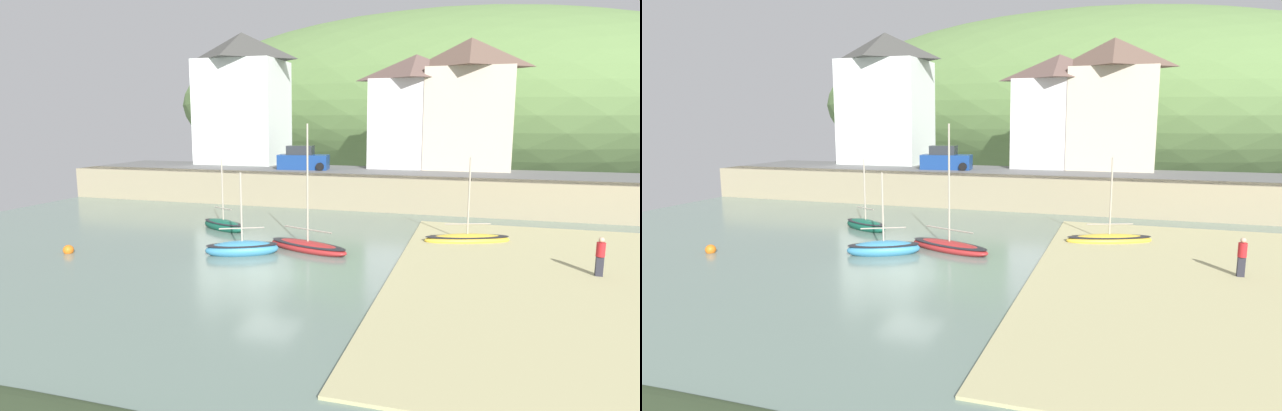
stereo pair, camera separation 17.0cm
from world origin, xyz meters
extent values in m
cube|color=slate|center=(0.00, 0.00, -0.03)|extent=(48.00, 40.00, 0.06)
cube|color=tan|center=(14.00, 2.00, 0.05)|extent=(18.00, 22.00, 0.10)
cube|color=gray|center=(0.00, 17.00, 1.20)|extent=(48.00, 2.40, 2.40)
cube|color=#606060|center=(0.00, 20.70, 2.35)|extent=(48.00, 9.00, 0.10)
ellipsoid|color=#5B7D42|center=(4.36, 55.20, 8.54)|extent=(80.00, 44.00, 24.40)
cube|color=white|center=(-12.97, 25.20, 7.09)|extent=(7.48, 5.96, 9.38)
pyramid|color=#40403C|center=(-12.97, 25.20, 13.03)|extent=(7.78, 6.26, 2.51)
cube|color=white|center=(2.93, 25.20, 6.06)|extent=(7.09, 5.30, 7.31)
pyramid|color=brown|center=(2.93, 25.20, 10.75)|extent=(7.39, 5.60, 2.07)
cube|color=beige|center=(7.28, 25.20, 6.47)|extent=(6.75, 5.49, 8.13)
pyramid|color=brown|center=(7.28, 25.20, 11.74)|extent=(7.05, 5.79, 2.41)
ellipsoid|color=teal|center=(-2.45, 2.58, 0.23)|extent=(3.72, 2.69, 0.83)
ellipsoid|color=black|center=(-2.45, 2.58, 0.46)|extent=(3.65, 2.63, 0.12)
cylinder|color=#B2A893|center=(-2.45, 2.58, 2.30)|extent=(0.09, 0.09, 3.32)
cylinder|color=gray|center=(-2.45, 2.58, 1.27)|extent=(1.97, 1.00, 0.07)
ellipsoid|color=#12523E|center=(-6.00, 7.47, 0.21)|extent=(3.58, 2.51, 0.76)
ellipsoid|color=black|center=(-6.00, 7.47, 0.42)|extent=(3.51, 2.46, 0.12)
cylinder|color=#B2A893|center=(-6.00, 7.47, 2.38)|extent=(0.09, 0.09, 3.59)
cylinder|color=gray|center=(-6.00, 7.47, 1.26)|extent=(1.44, 0.75, 0.07)
ellipsoid|color=maroon|center=(0.37, 4.14, 0.17)|extent=(4.77, 2.77, 0.61)
ellipsoid|color=black|center=(0.37, 4.14, 0.33)|extent=(4.67, 2.71, 0.12)
cylinder|color=#B2A893|center=(0.37, 4.14, 3.35)|extent=(0.09, 0.09, 5.76)
cylinder|color=gray|center=(0.37, 4.14, 1.07)|extent=(2.74, 1.03, 0.07)
ellipsoid|color=gold|center=(7.89, 8.10, 0.18)|extent=(4.69, 2.66, 0.64)
ellipsoid|color=black|center=(7.89, 8.10, 0.35)|extent=(4.59, 2.60, 0.12)
cylinder|color=#B2A893|center=(7.89, 8.10, 2.50)|extent=(0.09, 0.09, 4.02)
cylinder|color=gray|center=(7.89, 8.10, 1.03)|extent=(2.32, 0.89, 0.07)
cube|color=navy|center=(-5.51, 20.70, 3.00)|extent=(4.27, 2.17, 1.20)
cube|color=#282D33|center=(-5.76, 20.70, 3.95)|extent=(2.26, 1.74, 0.80)
cylinder|color=black|center=(-3.86, 21.50, 2.72)|extent=(0.64, 0.22, 0.64)
cylinder|color=black|center=(-3.86, 19.90, 2.72)|extent=(0.64, 0.22, 0.64)
cylinder|color=black|center=(-7.16, 21.50, 2.72)|extent=(0.64, 0.22, 0.64)
cylinder|color=black|center=(-7.16, 19.90, 2.72)|extent=(0.64, 0.22, 0.64)
cube|color=#282833|center=(13.19, 3.29, 0.51)|extent=(0.28, 0.20, 0.82)
cylinder|color=red|center=(13.19, 3.29, 1.21)|extent=(0.34, 0.34, 0.58)
sphere|color=#D1A889|center=(13.19, 3.29, 1.61)|extent=(0.22, 0.22, 0.22)
sphere|color=orange|center=(-10.62, 0.25, 0.15)|extent=(0.50, 0.50, 0.50)
camera|label=1|loc=(8.30, -19.57, 6.39)|focal=29.09mm
camera|label=2|loc=(8.46, -19.52, 6.39)|focal=29.09mm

